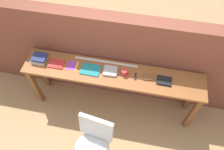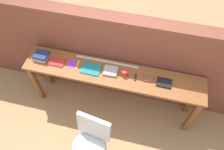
# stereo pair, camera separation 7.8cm
# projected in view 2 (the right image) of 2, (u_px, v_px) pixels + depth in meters

# --- Properties ---
(ground_plane) EXTENTS (40.00, 40.00, 0.00)m
(ground_plane) POSITION_uv_depth(u_px,v_px,m) (108.00, 119.00, 3.51)
(ground_plane) COLOR tan
(brick_wall_back) EXTENTS (6.00, 0.20, 1.56)m
(brick_wall_back) POSITION_uv_depth(u_px,v_px,m) (118.00, 59.00, 3.23)
(brick_wall_back) COLOR brown
(brick_wall_back) RESTS_ON ground
(sideboard) EXTENTS (2.50, 0.44, 0.88)m
(sideboard) POSITION_uv_depth(u_px,v_px,m) (113.00, 79.00, 3.08)
(sideboard) COLOR brown
(sideboard) RESTS_ON ground
(chair_white_moulded) EXTENTS (0.50, 0.51, 0.89)m
(chair_white_moulded) POSITION_uv_depth(u_px,v_px,m) (91.00, 140.00, 2.79)
(chair_white_moulded) COLOR silver
(chair_white_moulded) RESTS_ON ground
(book_stack_leftmost) EXTENTS (0.22, 0.17, 0.09)m
(book_stack_leftmost) POSITION_uv_depth(u_px,v_px,m) (41.00, 56.00, 3.07)
(book_stack_leftmost) COLOR white
(book_stack_leftmost) RESTS_ON sideboard
(magazine_cycling) EXTENTS (0.22, 0.16, 0.02)m
(magazine_cycling) POSITION_uv_depth(u_px,v_px,m) (57.00, 62.00, 3.06)
(magazine_cycling) COLOR red
(magazine_cycling) RESTS_ON sideboard
(pamphlet_pile_colourful) EXTENTS (0.15, 0.18, 0.01)m
(pamphlet_pile_colourful) POSITION_uv_depth(u_px,v_px,m) (73.00, 65.00, 3.04)
(pamphlet_pile_colourful) COLOR orange
(pamphlet_pile_colourful) RESTS_ON sideboard
(book_open_centre) EXTENTS (0.27, 0.20, 0.02)m
(book_open_centre) POSITION_uv_depth(u_px,v_px,m) (91.00, 69.00, 2.99)
(book_open_centre) COLOR #19757A
(book_open_centre) RESTS_ON sideboard
(book_grey_hardcover) EXTENTS (0.19, 0.18, 0.03)m
(book_grey_hardcover) POSITION_uv_depth(u_px,v_px,m) (111.00, 71.00, 2.96)
(book_grey_hardcover) COLOR #9E9EA3
(book_grey_hardcover) RESTS_ON sideboard
(mug) EXTENTS (0.11, 0.08, 0.09)m
(mug) POSITION_uv_depth(u_px,v_px,m) (124.00, 73.00, 2.90)
(mug) COLOR red
(mug) RESTS_ON sideboard
(multitool_folded) EXTENTS (0.03, 0.11, 0.02)m
(multitool_folded) POSITION_uv_depth(u_px,v_px,m) (135.00, 77.00, 2.91)
(multitool_folded) COLOR black
(multitool_folded) RESTS_ON sideboard
(leather_journal_brown) EXTENTS (0.14, 0.11, 0.02)m
(leather_journal_brown) POSITION_uv_depth(u_px,v_px,m) (148.00, 78.00, 2.89)
(leather_journal_brown) COLOR brown
(leather_journal_brown) RESTS_ON sideboard
(book_repair_rightmost) EXTENTS (0.20, 0.15, 0.03)m
(book_repair_rightmost) POSITION_uv_depth(u_px,v_px,m) (164.00, 83.00, 2.86)
(book_repair_rightmost) COLOR black
(book_repair_rightmost) RESTS_ON sideboard
(ruler_metal_back_edge) EXTENTS (0.91, 0.03, 0.00)m
(ruler_metal_back_edge) POSITION_uv_depth(u_px,v_px,m) (107.00, 62.00, 3.07)
(ruler_metal_back_edge) COLOR silver
(ruler_metal_back_edge) RESTS_ON sideboard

